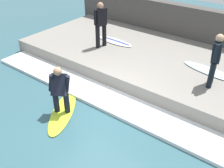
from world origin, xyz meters
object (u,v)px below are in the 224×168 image
object	(u,v)px
surfboard_riding	(63,112)
surfboard_waiting_far	(115,41)
surfer_waiting_far	(101,22)
surfer_waiting_near	(215,58)
surfboard_waiting_near	(211,71)
surfer_riding	(60,88)

from	to	relation	value
surfboard_riding	surfboard_waiting_far	world-z (taller)	surfboard_waiting_far
surfer_waiting_far	surfer_waiting_near	bearing A→B (deg)	-92.89
surfboard_waiting_near	surfer_waiting_far	xyz separation A→B (m)	(-0.56, 4.16, 0.93)
surfboard_riding	surfboard_waiting_far	size ratio (longest dim) A/B	1.25
surfboard_riding	surfer_waiting_far	world-z (taller)	surfer_waiting_far
surfboard_riding	surfer_waiting_near	size ratio (longest dim) A/B	1.29
surfboard_riding	surfer_waiting_far	bearing A→B (deg)	21.74
surfer_waiting_near	surfboard_riding	bearing A→B (deg)	136.62
surfer_riding	surfer_waiting_near	size ratio (longest dim) A/B	0.89
surfboard_waiting_far	surfer_waiting_far	bearing A→B (deg)	165.69
surfboard_waiting_near	surfboard_waiting_far	size ratio (longest dim) A/B	1.22
surfboard_riding	surfer_waiting_near	distance (m)	4.63
surfer_waiting_far	surfboard_waiting_far	distance (m)	1.17
surfer_waiting_near	surfboard_waiting_far	size ratio (longest dim) A/B	0.96
surfer_riding	surfboard_waiting_near	distance (m)	4.88
surfer_riding	surfer_waiting_near	bearing A→B (deg)	-43.38
surfboard_waiting_near	surfer_waiting_far	distance (m)	4.30
surfboard_waiting_near	surfboard_waiting_far	xyz separation A→B (m)	(0.11, 3.98, 0.00)
surfboard_riding	surfer_riding	bearing A→B (deg)	0.00
surfboard_waiting_far	surfboard_riding	bearing A→B (deg)	-163.78
surfboard_waiting_near	surfer_waiting_far	bearing A→B (deg)	97.72
surfer_waiting_far	surfboard_waiting_far	world-z (taller)	surfer_waiting_far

